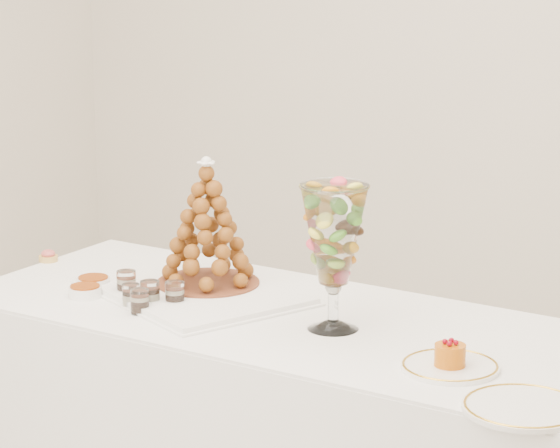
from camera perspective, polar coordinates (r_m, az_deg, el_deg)
The scene contains 15 objects.
buffet_table at distance 3.51m, azimuth 0.46°, elevation -9.25°, with size 1.81×0.78×0.68m.
lace_tray at distance 3.58m, azimuth -3.72°, elevation -2.88°, with size 0.57×0.42×0.02m, color white.
macaron_vase at distance 3.23m, azimuth 2.33°, elevation -0.55°, with size 0.17×0.17×0.36m.
cake_plate at distance 3.05m, azimuth 7.33°, elevation -6.12°, with size 0.23×0.23×0.01m, color white.
spare_plate at distance 2.84m, azimuth 10.43°, elevation -7.79°, with size 0.26×0.26×0.01m, color white.
pink_tart at distance 3.95m, azimuth -9.94°, elevation -1.38°, with size 0.06×0.06×0.04m.
verrine_a at distance 3.57m, azimuth -6.62°, elevation -2.56°, with size 0.05×0.05×0.07m, color white.
verrine_b at distance 3.48m, azimuth -5.61°, elevation -3.01°, with size 0.05×0.05×0.07m, color white.
verrine_c at distance 3.47m, azimuth -4.55°, elevation -3.04°, with size 0.05×0.05×0.07m, color white.
verrine_d at distance 3.48m, azimuth -6.43°, elevation -3.08°, with size 0.05×0.05×0.06m, color white.
verrine_e at distance 3.42m, azimuth -6.05°, elevation -3.33°, with size 0.05×0.05×0.06m, color white.
ramekin_back at distance 3.66m, azimuth -8.03°, elevation -2.53°, with size 0.09×0.09×0.03m, color white.
ramekin_front at distance 3.59m, azimuth -8.38°, elevation -2.90°, with size 0.09×0.09×0.03m, color white.
croquembouche at distance 3.57m, azimuth -3.15°, elevation 0.06°, with size 0.28×0.28×0.35m.
mousse_cake at distance 3.03m, azimuth 7.33°, elevation -5.60°, with size 0.07×0.07×0.06m.
Camera 1 is at (1.85, -2.42, 1.72)m, focal length 85.00 mm.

